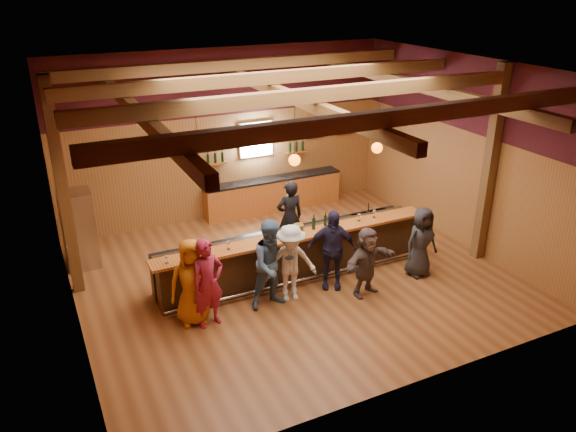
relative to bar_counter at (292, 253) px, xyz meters
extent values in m
plane|color=brown|center=(-0.02, -0.15, -0.52)|extent=(9.00, 9.00, 0.00)
cube|color=brown|center=(-0.02, 3.85, 1.73)|extent=(9.00, 0.04, 4.50)
cube|color=brown|center=(-0.02, -4.15, 1.73)|extent=(9.00, 0.04, 4.50)
cube|color=brown|center=(-4.52, -0.15, 1.73)|extent=(0.04, 8.00, 4.50)
cube|color=brown|center=(4.48, -0.15, 1.73)|extent=(0.04, 8.00, 4.50)
cube|color=brown|center=(-0.02, -0.15, 3.98)|extent=(9.00, 8.00, 0.04)
cube|color=#3B1016|center=(-0.02, 3.83, 3.13)|extent=(9.00, 0.01, 1.70)
cube|color=#3B1016|center=(-4.50, -0.15, 3.13)|extent=(0.01, 8.00, 1.70)
cube|color=#3B1016|center=(4.46, -0.15, 3.13)|extent=(0.01, 8.00, 1.70)
cube|color=#513417|center=(-4.37, 1.35, 1.73)|extent=(0.22, 0.22, 4.50)
cube|color=#513417|center=(4.33, -1.15, 1.73)|extent=(0.22, 0.22, 4.50)
cube|color=#513417|center=(-0.02, -3.15, 3.68)|extent=(8.80, 0.20, 0.25)
cube|color=#513417|center=(-0.02, -1.15, 3.68)|extent=(8.80, 0.20, 0.25)
cube|color=#513417|center=(-0.02, 0.85, 3.68)|extent=(8.80, 0.20, 0.25)
cube|color=#513417|center=(-0.02, 2.85, 3.68)|extent=(8.80, 0.20, 0.25)
cube|color=#513417|center=(-3.02, -0.15, 3.43)|extent=(0.18, 7.80, 0.22)
cube|color=#513417|center=(-0.02, -0.15, 3.43)|extent=(0.18, 7.80, 0.22)
cube|color=#513417|center=(2.98, -0.15, 3.43)|extent=(0.18, 7.80, 0.22)
cube|color=black|center=(-0.02, -0.15, 0.00)|extent=(6.00, 0.60, 1.05)
cube|color=#994D1B|center=(-0.02, -0.33, 0.56)|extent=(6.30, 0.50, 0.06)
cube|color=black|center=(-0.02, 0.23, 0.40)|extent=(6.00, 0.48, 0.05)
cube|color=black|center=(-0.02, 0.23, -0.07)|extent=(6.00, 0.48, 0.90)
cube|color=silver|center=(1.98, 0.23, 0.36)|extent=(0.45, 0.40, 0.14)
cube|color=silver|center=(2.48, 0.23, 0.36)|extent=(0.45, 0.40, 0.14)
cylinder|color=silver|center=(-0.02, -0.57, -0.37)|extent=(6.00, 0.06, 0.06)
cube|color=#994D1B|center=(1.18, 3.57, -0.07)|extent=(4.00, 0.50, 0.90)
cube|color=black|center=(1.18, 3.57, 0.40)|extent=(4.00, 0.52, 0.05)
cube|color=silver|center=(0.78, 3.80, 1.53)|extent=(0.95, 0.08, 0.95)
cube|color=white|center=(0.78, 3.75, 1.53)|extent=(0.78, 0.01, 0.78)
cube|color=black|center=(-1.22, 3.79, 1.58)|extent=(0.55, 0.04, 0.45)
cube|color=silver|center=(-1.22, 3.77, 1.58)|extent=(0.45, 0.01, 0.35)
cube|color=black|center=(2.58, 3.79, 1.58)|extent=(0.55, 0.04, 0.45)
cube|color=silver|center=(2.58, 3.77, 1.58)|extent=(0.45, 0.01, 0.35)
cube|color=black|center=(3.58, 3.79, 1.58)|extent=(0.55, 0.04, 0.45)
cube|color=silver|center=(3.58, 3.77, 1.58)|extent=(0.45, 0.01, 0.35)
cube|color=#994D1B|center=(-0.42, 3.73, 1.03)|extent=(0.60, 0.18, 0.04)
cylinder|color=black|center=(-0.62, 3.73, 1.18)|extent=(0.07, 0.07, 0.26)
cylinder|color=black|center=(-0.42, 3.73, 1.18)|extent=(0.07, 0.07, 0.26)
cylinder|color=black|center=(-0.22, 3.73, 1.18)|extent=(0.07, 0.07, 0.26)
cube|color=#994D1B|center=(1.98, 3.73, 1.03)|extent=(0.60, 0.18, 0.04)
cylinder|color=black|center=(1.78, 3.73, 1.18)|extent=(0.07, 0.07, 0.26)
cylinder|color=black|center=(1.98, 3.73, 1.18)|extent=(0.07, 0.07, 0.26)
cylinder|color=black|center=(2.18, 3.73, 1.18)|extent=(0.07, 0.07, 0.26)
cylinder|color=black|center=(-2.02, -0.15, 2.80)|extent=(0.01, 0.01, 1.25)
sphere|color=#FF660C|center=(-2.02, -0.15, 2.18)|extent=(0.24, 0.24, 0.24)
cylinder|color=black|center=(-0.02, -0.15, 2.80)|extent=(0.01, 0.01, 1.25)
sphere|color=#FF660C|center=(-0.02, -0.15, 2.18)|extent=(0.24, 0.24, 0.24)
cylinder|color=black|center=(1.98, -0.15, 2.80)|extent=(0.01, 0.01, 1.25)
sphere|color=#FF660C|center=(1.98, -0.15, 2.18)|extent=(0.24, 0.24, 0.24)
cube|color=silver|center=(-4.12, 2.45, 0.38)|extent=(0.70, 0.70, 1.80)
imported|color=#B96311|center=(-2.51, -0.86, 0.34)|extent=(0.90, 0.64, 1.72)
imported|color=maroon|center=(-2.26, -1.07, 0.36)|extent=(0.72, 0.54, 1.77)
imported|color=#436287|center=(-0.91, -0.99, 0.41)|extent=(0.91, 0.71, 1.86)
imported|color=beige|center=(-0.49, -0.94, 0.31)|extent=(1.16, 0.80, 1.65)
imported|color=#201C39|center=(0.51, -0.86, 0.36)|extent=(1.11, 0.87, 1.76)
imported|color=#524642|center=(1.01, -1.42, 0.22)|extent=(1.45, 0.73, 1.49)
imported|color=#242426|center=(2.53, -1.25, 0.27)|extent=(0.78, 0.51, 1.59)
imported|color=black|center=(0.46, 1.03, 0.37)|extent=(0.68, 0.47, 1.79)
cylinder|color=olive|center=(-0.01, -0.35, 0.71)|extent=(0.22, 0.22, 0.24)
cylinder|color=black|center=(0.41, -0.23, 0.71)|extent=(0.07, 0.07, 0.25)
cylinder|color=black|center=(0.41, -0.23, 0.88)|extent=(0.03, 0.03, 0.09)
cylinder|color=black|center=(0.73, -0.17, 0.70)|extent=(0.07, 0.07, 0.23)
cylinder|color=black|center=(0.73, -0.17, 0.86)|extent=(0.02, 0.02, 0.08)
cylinder|color=silver|center=(-2.84, -0.39, 0.59)|extent=(0.07, 0.07, 0.01)
cylinder|color=silver|center=(-2.84, -0.39, 0.64)|extent=(0.01, 0.01, 0.10)
sphere|color=silver|center=(-2.84, -0.39, 0.72)|extent=(0.08, 0.08, 0.08)
cylinder|color=silver|center=(-2.10, -0.36, 0.59)|extent=(0.08, 0.08, 0.01)
cylinder|color=silver|center=(-2.10, -0.36, 0.65)|extent=(0.01, 0.01, 0.11)
sphere|color=silver|center=(-2.10, -0.36, 0.74)|extent=(0.09, 0.09, 0.09)
cylinder|color=silver|center=(-1.58, -0.34, 0.59)|extent=(0.08, 0.08, 0.01)
cylinder|color=silver|center=(-1.58, -0.34, 0.65)|extent=(0.01, 0.01, 0.11)
sphere|color=silver|center=(-1.58, -0.34, 0.74)|extent=(0.09, 0.09, 0.09)
cylinder|color=silver|center=(-0.80, -0.42, 0.59)|extent=(0.06, 0.06, 0.01)
cylinder|color=silver|center=(-0.80, -0.42, 0.64)|extent=(0.01, 0.01, 0.09)
sphere|color=silver|center=(-0.80, -0.42, 0.72)|extent=(0.07, 0.07, 0.07)
cylinder|color=silver|center=(-0.28, -0.27, 0.59)|extent=(0.08, 0.08, 0.01)
cylinder|color=silver|center=(-0.28, -0.27, 0.65)|extent=(0.01, 0.01, 0.11)
sphere|color=silver|center=(-0.28, -0.27, 0.74)|extent=(0.09, 0.09, 0.09)
cylinder|color=silver|center=(0.78, -0.27, 0.59)|extent=(0.07, 0.07, 0.01)
cylinder|color=silver|center=(0.78, -0.27, 0.65)|extent=(0.01, 0.01, 0.10)
sphere|color=silver|center=(0.78, -0.27, 0.73)|extent=(0.08, 0.08, 0.08)
cylinder|color=silver|center=(1.53, -0.28, 0.59)|extent=(0.07, 0.07, 0.01)
cylinder|color=silver|center=(1.53, -0.28, 0.65)|extent=(0.01, 0.01, 0.10)
sphere|color=silver|center=(1.53, -0.28, 0.73)|extent=(0.08, 0.08, 0.08)
cylinder|color=silver|center=(1.94, -0.27, 0.59)|extent=(0.07, 0.07, 0.01)
cylinder|color=silver|center=(1.94, -0.27, 0.65)|extent=(0.01, 0.01, 0.10)
sphere|color=silver|center=(1.94, -0.27, 0.73)|extent=(0.08, 0.08, 0.08)
camera|label=1|loc=(-4.87, -9.88, 5.63)|focal=35.00mm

